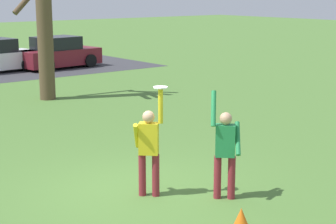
# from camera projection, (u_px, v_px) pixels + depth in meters

# --- Properties ---
(ground_plane) EXTENTS (120.00, 120.00, 0.00)m
(ground_plane) POSITION_uv_depth(u_px,v_px,m) (134.00, 191.00, 10.88)
(ground_plane) COLOR #4C7533
(person_catcher) EXTENTS (0.55, 0.56, 2.08)m
(person_catcher) POSITION_uv_depth(u_px,v_px,m) (149.00, 146.00, 10.45)
(person_catcher) COLOR maroon
(person_catcher) RESTS_ON ground_plane
(person_defender) EXTENTS (0.65, 0.66, 2.05)m
(person_defender) POSITION_uv_depth(u_px,v_px,m) (225.00, 148.00, 10.30)
(person_defender) COLOR maroon
(person_defender) RESTS_ON ground_plane
(frisbee_disc) EXTENTS (0.26, 0.26, 0.02)m
(frisbee_disc) POSITION_uv_depth(u_px,v_px,m) (161.00, 87.00, 10.19)
(frisbee_disc) COLOR white
(frisbee_disc) RESTS_ON person_catcher
(parked_car_maroon) EXTENTS (4.27, 2.37, 1.59)m
(parked_car_maroon) POSITION_uv_depth(u_px,v_px,m) (58.00, 54.00, 28.29)
(parked_car_maroon) COLOR maroon
(parked_car_maroon) RESTS_ON ground_plane
(bare_tree_tall) EXTENTS (1.99, 1.91, 6.39)m
(bare_tree_tall) POSITION_uv_depth(u_px,v_px,m) (45.00, 10.00, 19.55)
(bare_tree_tall) COLOR brown
(bare_tree_tall) RESTS_ON ground_plane
(field_cone_orange) EXTENTS (0.26, 0.26, 0.32)m
(field_cone_orange) POSITION_uv_depth(u_px,v_px,m) (241.00, 217.00, 9.22)
(field_cone_orange) COLOR orange
(field_cone_orange) RESTS_ON ground_plane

